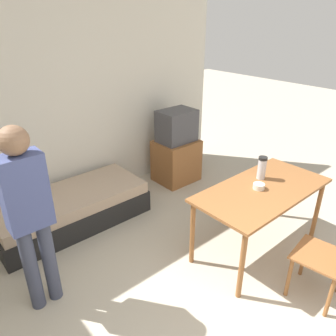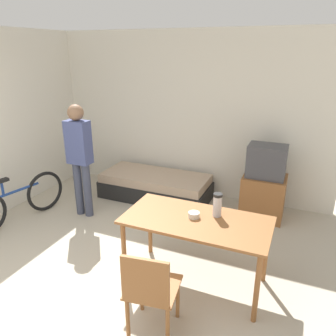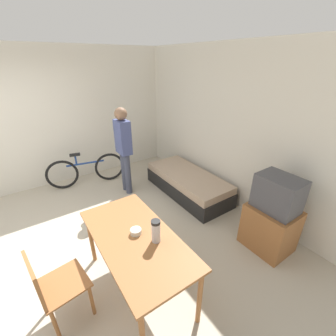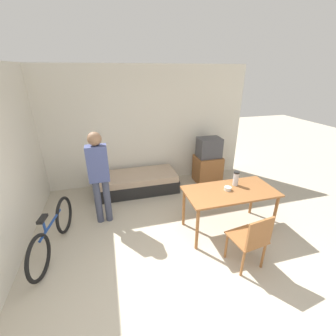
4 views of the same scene
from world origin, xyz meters
name	(u,v)px [view 3 (image 3 of 4)]	position (x,y,z in m)	size (l,w,h in m)	color
ground_plane	(25,263)	(0.00, 0.00, 0.00)	(20.00, 20.00, 0.00)	#B2A893
wall_back	(218,125)	(0.00, 3.39, 1.35)	(5.21, 0.06, 2.70)	silver
wall_left	(89,115)	(-2.14, 1.68, 1.35)	(0.06, 4.36, 2.70)	silver
daybed	(188,183)	(-0.17, 2.88, 0.21)	(1.83, 0.80, 0.42)	black
tv	(272,217)	(1.60, 2.91, 0.51)	(0.61, 0.52, 1.12)	brown
dining_table	(136,243)	(1.15, 1.10, 0.68)	(1.50, 0.74, 0.77)	brown
wooden_chair	(52,286)	(1.02, 0.26, 0.50)	(0.49, 0.49, 0.88)	brown
bicycle	(87,170)	(-1.65, 1.33, 0.32)	(0.35, 1.56, 0.72)	black
person_standing	(124,145)	(-0.91, 1.90, 0.98)	(0.34, 0.23, 1.68)	#3D4256
thermos_flask	(156,230)	(1.32, 1.25, 0.91)	(0.09, 0.09, 0.25)	#B7B7BC
mate_bowl	(136,231)	(1.11, 1.12, 0.80)	(0.12, 0.12, 0.06)	beige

